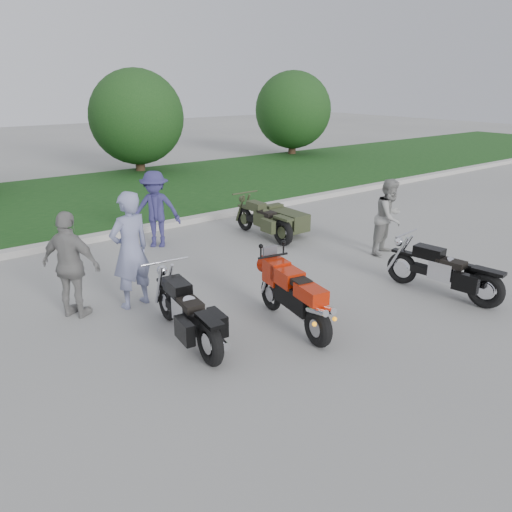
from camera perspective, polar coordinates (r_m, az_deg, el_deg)
ground at (r=7.57m, az=3.29°, el=-8.33°), size 80.00×80.00×0.00m
curb at (r=12.38m, az=-15.06°, el=2.58°), size 60.00×0.30×0.15m
grass_strip at (r=16.20m, az=-20.85°, el=5.84°), size 60.00×8.00×0.14m
tree_mid_right at (r=20.41m, az=-13.49°, el=15.18°), size 3.60×3.60×4.00m
tree_far_right at (r=24.80m, az=4.24°, el=16.29°), size 3.60×3.60×4.00m
sportbike_red at (r=7.40m, az=4.44°, el=-4.48°), size 0.54×1.89×0.90m
cruiser_left at (r=7.07m, az=-7.65°, el=-6.78°), size 0.45×2.13×0.82m
cruiser_right at (r=9.10m, az=21.01°, el=-1.89°), size 0.52×2.10×0.81m
cruiser_sidecar at (r=11.89m, az=2.51°, el=4.08°), size 1.06×2.11×0.81m
person_stripe at (r=8.21m, az=-14.17°, el=0.63°), size 0.77×0.57×1.92m
person_grey at (r=10.90m, az=14.99°, el=4.33°), size 0.89×0.76×1.61m
person_denim at (r=11.21m, az=-11.41°, el=5.24°), size 1.24×1.18×1.69m
person_back at (r=8.14m, az=-20.37°, el=-1.00°), size 0.92×1.05×1.70m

